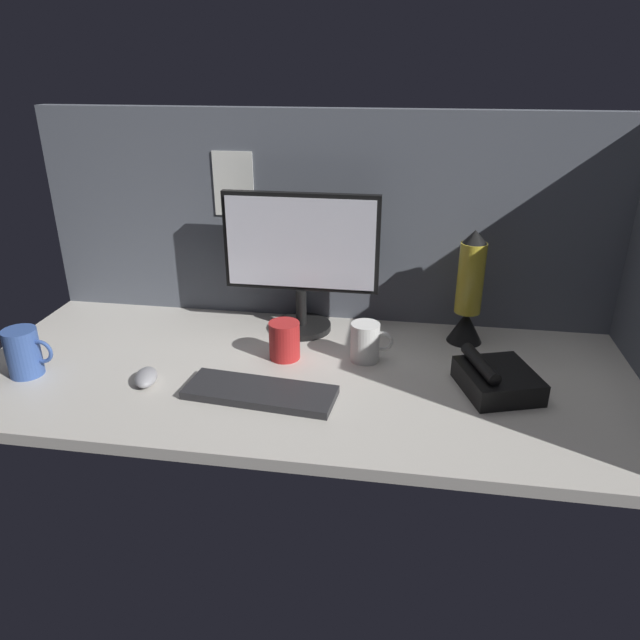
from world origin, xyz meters
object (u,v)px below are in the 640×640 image
Objects in this scene: monitor at (301,256)px; mug_ceramic_blue at (24,352)px; desk_phone at (496,379)px; mouse at (146,377)px; mug_red_plastic at (284,340)px; mug_ceramic_white at (366,342)px; lava_lamp at (469,296)px; keyboard at (260,392)px.

monitor reaches higher than mug_ceramic_blue.
monitor is at bearing 151.93° from desk_phone.
mug_ceramic_blue is (-32.65, -0.41, 4.70)cm from mouse.
mug_ceramic_white is at bearing 5.89° from mug_red_plastic.
mug_ceramic_blue is 0.38× the size of lava_lamp.
lava_lamp reaches higher than mug_ceramic_white.
mouse is 0.91× the size of mug_red_plastic.
mug_red_plastic is 53.89cm from lava_lamp.
keyboard is (-2.76, -40.88, -22.37)cm from monitor.
desk_phone is (55.59, -9.15, -2.10)cm from mug_red_plastic.
mug_ceramic_white is at bearing 6.04° from mouse.
mouse is at bearing -177.57° from keyboard.
monitor is 3.59× the size of mug_ceramic_blue.
keyboard is 58.51cm from desk_phone.
mug_ceramic_white is at bearing 14.24° from mug_ceramic_blue.
monitor is 26.92cm from mug_red_plastic.
monitor reaches higher than mouse.
desk_phone is at bearing 17.20° from keyboard.
mouse is at bearing -130.13° from monitor.
mug_red_plastic is 0.91× the size of mug_ceramic_white.
keyboard is 2.90× the size of mug_ceramic_blue.
mouse is 0.83× the size of mug_ceramic_white.
lava_lamp reaches higher than mouse.
monitor is 55.70cm from mouse.
desk_phone reaches higher than keyboard.
mug_ceramic_blue reaches higher than mug_ceramic_white.
lava_lamp is at bearing 101.76° from desk_phone.
mouse reaches higher than keyboard.
lava_lamp is (48.72, -1.26, -9.34)cm from monitor.
keyboard is 3.50× the size of mug_red_plastic.
keyboard is 33.58cm from mug_ceramic_white.
monitor is 78.61cm from mug_ceramic_blue.
mug_ceramic_white is at bearing 49.86° from keyboard.
lava_lamp is (81.79, 37.98, 12.33)cm from mouse.
keyboard is 3.19× the size of mug_ceramic_white.
mug_ceramic_white is 33.28cm from lava_lamp.
monitor is at bearing 31.10° from mug_ceramic_blue.
mug_ceramic_blue is at bearing -165.76° from mug_ceramic_white.
monitor is 64.99cm from desk_phone.
mug_ceramic_blue is at bearing -148.90° from monitor.
mug_ceramic_white is (22.14, 2.28, 0.12)cm from mug_red_plastic.
mouse is (-33.07, -39.23, -21.67)cm from monitor.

